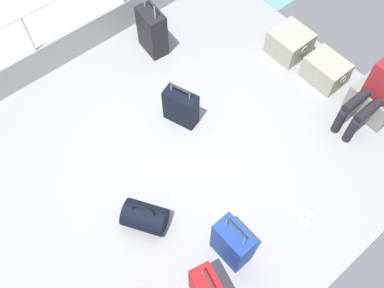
% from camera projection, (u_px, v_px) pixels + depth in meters
% --- Properties ---
extents(ground_plane, '(4.40, 5.20, 0.06)m').
position_uv_depth(ground_plane, '(186.00, 151.00, 5.24)').
color(ground_plane, '#939699').
extents(gunwale_port, '(0.06, 5.20, 0.45)m').
position_uv_depth(gunwale_port, '(85.00, 37.00, 5.86)').
color(gunwale_port, '#939699').
rests_on(gunwale_port, ground_plane).
extents(railing_port, '(0.04, 4.20, 1.02)m').
position_uv_depth(railing_port, '(76.00, 5.00, 5.39)').
color(railing_port, silver).
rests_on(railing_port, ground_plane).
extents(sea_wake, '(12.00, 12.00, 0.01)m').
position_uv_depth(sea_wake, '(45.00, 13.00, 6.91)').
color(sea_wake, '#6B99A8').
rests_on(sea_wake, ground_plane).
extents(cargo_crate_0, '(0.52, 0.49, 0.36)m').
position_uv_depth(cargo_crate_0, '(290.00, 43.00, 5.87)').
color(cargo_crate_0, '#9E9989').
rests_on(cargo_crate_0, ground_plane).
extents(cargo_crate_1, '(0.56, 0.40, 0.34)m').
position_uv_depth(cargo_crate_1, '(326.00, 70.00, 5.63)').
color(cargo_crate_1, '#9E9989').
rests_on(cargo_crate_1, ground_plane).
extents(cargo_crate_2, '(0.61, 0.39, 0.39)m').
position_uv_depth(cargo_crate_2, '(373.00, 102.00, 5.34)').
color(cargo_crate_2, gray).
rests_on(cargo_crate_2, ground_plane).
extents(passenger_seated, '(0.34, 0.66, 1.09)m').
position_uv_depth(passenger_seated, '(376.00, 91.00, 4.95)').
color(passenger_seated, maroon).
rests_on(passenger_seated, ground_plane).
extents(suitcase_1, '(0.45, 0.29, 0.89)m').
position_uv_depth(suitcase_1, '(152.00, 31.00, 5.78)').
color(suitcase_1, black).
rests_on(suitcase_1, ground_plane).
extents(suitcase_2, '(0.46, 0.32, 0.63)m').
position_uv_depth(suitcase_2, '(181.00, 107.00, 5.23)').
color(suitcase_2, black).
rests_on(suitcase_2, ground_plane).
extents(suitcase_4, '(0.41, 0.24, 0.77)m').
position_uv_depth(suitcase_4, '(232.00, 243.00, 4.31)').
color(suitcase_4, navy).
rests_on(suitcase_4, ground_plane).
extents(duffel_bag, '(0.56, 0.51, 0.45)m').
position_uv_depth(duffel_bag, '(145.00, 217.00, 4.60)').
color(duffel_bag, black).
rests_on(duffel_bag, ground_plane).
extents(paper_cup, '(0.08, 0.08, 0.10)m').
position_uv_depth(paper_cup, '(308.00, 217.00, 4.72)').
color(paper_cup, white).
rests_on(paper_cup, ground_plane).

